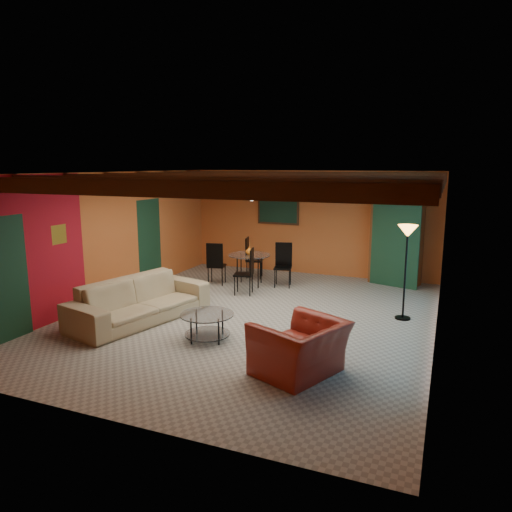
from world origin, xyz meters
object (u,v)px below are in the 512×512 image
at_px(armchair, 300,348).
at_px(dining_table, 249,264).
at_px(vase, 249,238).
at_px(potted_plant, 399,191).
at_px(coffee_table, 207,326).
at_px(sofa, 140,300).
at_px(armoire, 396,244).
at_px(floor_lamp, 405,272).

distance_m(armchair, dining_table, 4.97).
bearing_deg(armchair, vase, -126.14).
height_order(armchair, vase, vase).
xyz_separation_m(dining_table, potted_plant, (3.20, 1.47, 1.71)).
relative_size(armchair, coffee_table, 1.30).
bearing_deg(armchair, coffee_table, -87.89).
distance_m(sofa, coffee_table, 1.66).
distance_m(sofa, armchair, 3.57).
distance_m(armoire, floor_lamp, 2.74).
bearing_deg(floor_lamp, armchair, -109.86).
bearing_deg(dining_table, potted_plant, 24.67).
height_order(floor_lamp, potted_plant, potted_plant).
distance_m(sofa, floor_lamp, 4.92).
distance_m(sofa, vase, 3.37).
bearing_deg(coffee_table, armoire, 64.23).
bearing_deg(vase, floor_lamp, -18.65).
bearing_deg(armchair, sofa, -84.78).
height_order(floor_lamp, vase, floor_lamp).
bearing_deg(armchair, potted_plant, -163.53).
relative_size(coffee_table, floor_lamp, 0.50).
distance_m(armchair, floor_lamp, 3.26).
xyz_separation_m(armoire, vase, (-3.20, -1.47, 0.15)).
relative_size(coffee_table, dining_table, 0.44).
bearing_deg(dining_table, armoire, 24.67).
bearing_deg(potted_plant, floor_lamp, -80.54).
xyz_separation_m(armchair, vase, (-2.56, 4.26, 0.76)).
relative_size(coffee_table, armoire, 0.45).
distance_m(coffee_table, vase, 3.77).
height_order(sofa, floor_lamp, floor_lamp).
xyz_separation_m(floor_lamp, vase, (-3.65, 1.23, 0.24)).
relative_size(armoire, floor_lamp, 1.11).
bearing_deg(armoire, potted_plant, 0.00).
height_order(dining_table, floor_lamp, floor_lamp).
relative_size(armoire, vase, 10.28).
relative_size(potted_plant, vase, 2.70).
bearing_deg(vase, sofa, -104.87).
relative_size(floor_lamp, potted_plant, 3.44).
xyz_separation_m(coffee_table, dining_table, (-0.76, 3.58, 0.29)).
bearing_deg(potted_plant, vase, -155.33).
bearing_deg(sofa, armchair, -93.65).
distance_m(dining_table, floor_lamp, 3.87).
height_order(sofa, armoire, armoire).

